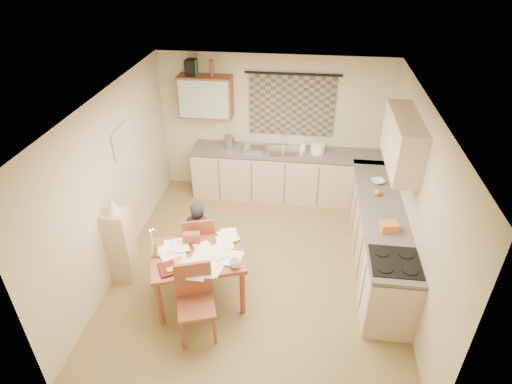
# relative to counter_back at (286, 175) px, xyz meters

# --- Properties ---
(floor) EXTENTS (4.00, 4.50, 0.02)m
(floor) POSITION_rel_counter_back_xyz_m (-0.26, -1.95, -0.46)
(floor) COLOR olive
(floor) RESTS_ON ground
(ceiling) EXTENTS (4.00, 4.50, 0.02)m
(ceiling) POSITION_rel_counter_back_xyz_m (-0.26, -1.95, 2.06)
(ceiling) COLOR white
(ceiling) RESTS_ON floor
(wall_back) EXTENTS (4.00, 0.02, 2.50)m
(wall_back) POSITION_rel_counter_back_xyz_m (-0.26, 0.31, 0.80)
(wall_back) COLOR beige
(wall_back) RESTS_ON floor
(wall_front) EXTENTS (4.00, 0.02, 2.50)m
(wall_front) POSITION_rel_counter_back_xyz_m (-0.26, -4.21, 0.80)
(wall_front) COLOR beige
(wall_front) RESTS_ON floor
(wall_left) EXTENTS (0.02, 4.50, 2.50)m
(wall_left) POSITION_rel_counter_back_xyz_m (-2.27, -1.95, 0.80)
(wall_left) COLOR beige
(wall_left) RESTS_ON floor
(wall_right) EXTENTS (0.02, 4.50, 2.50)m
(wall_right) POSITION_rel_counter_back_xyz_m (1.75, -1.95, 0.80)
(wall_right) COLOR beige
(wall_right) RESTS_ON floor
(window_blind) EXTENTS (1.45, 0.03, 1.05)m
(window_blind) POSITION_rel_counter_back_xyz_m (0.04, 0.27, 1.20)
(window_blind) COLOR navy
(window_blind) RESTS_ON wall_back
(curtain_rod) EXTENTS (1.60, 0.04, 0.04)m
(curtain_rod) POSITION_rel_counter_back_xyz_m (0.04, 0.25, 1.75)
(curtain_rod) COLOR black
(curtain_rod) RESTS_ON wall_back
(wall_cabinet) EXTENTS (0.90, 0.34, 0.70)m
(wall_cabinet) POSITION_rel_counter_back_xyz_m (-1.41, 0.13, 1.35)
(wall_cabinet) COLOR brown
(wall_cabinet) RESTS_ON wall_back
(wall_cabinet_glass) EXTENTS (0.84, 0.02, 0.64)m
(wall_cabinet_glass) POSITION_rel_counter_back_xyz_m (-1.41, -0.04, 1.35)
(wall_cabinet_glass) COLOR #99B2A5
(wall_cabinet_glass) RESTS_ON wall_back
(upper_cabinet_right) EXTENTS (0.34, 1.30, 0.70)m
(upper_cabinet_right) POSITION_rel_counter_back_xyz_m (1.57, -1.40, 1.40)
(upper_cabinet_right) COLOR tan
(upper_cabinet_right) RESTS_ON wall_right
(framed_print) EXTENTS (0.04, 0.50, 0.40)m
(framed_print) POSITION_rel_counter_back_xyz_m (-2.23, -1.55, 1.25)
(framed_print) COLOR beige
(framed_print) RESTS_ON wall_left
(print_canvas) EXTENTS (0.01, 0.42, 0.32)m
(print_canvas) POSITION_rel_counter_back_xyz_m (-2.20, -1.55, 1.25)
(print_canvas) COLOR beige
(print_canvas) RESTS_ON wall_left
(counter_back) EXTENTS (3.30, 0.62, 0.92)m
(counter_back) POSITION_rel_counter_back_xyz_m (0.00, 0.00, 0.00)
(counter_back) COLOR tan
(counter_back) RESTS_ON floor
(counter_right) EXTENTS (0.62, 2.95, 0.92)m
(counter_right) POSITION_rel_counter_back_xyz_m (1.44, -1.62, -0.00)
(counter_right) COLOR tan
(counter_right) RESTS_ON floor
(stove) EXTENTS (0.60, 0.60, 0.93)m
(stove) POSITION_rel_counter_back_xyz_m (1.44, -2.72, 0.01)
(stove) COLOR white
(stove) RESTS_ON floor
(sink) EXTENTS (0.63, 0.56, 0.10)m
(sink) POSITION_rel_counter_back_xyz_m (-0.03, -0.00, 0.43)
(sink) COLOR silver
(sink) RESTS_ON counter_back
(tap) EXTENTS (0.03, 0.03, 0.28)m
(tap) POSITION_rel_counter_back_xyz_m (-0.07, 0.18, 0.61)
(tap) COLOR silver
(tap) RESTS_ON counter_back
(dish_rack) EXTENTS (0.35, 0.30, 0.06)m
(dish_rack) POSITION_rel_counter_back_xyz_m (-0.57, 0.00, 0.50)
(dish_rack) COLOR silver
(dish_rack) RESTS_ON counter_back
(kettle) EXTENTS (0.23, 0.23, 0.24)m
(kettle) POSITION_rel_counter_back_xyz_m (-1.00, -0.00, 0.59)
(kettle) COLOR silver
(kettle) RESTS_ON counter_back
(mixing_bowl) EXTENTS (0.31, 0.31, 0.16)m
(mixing_bowl) POSITION_rel_counter_back_xyz_m (0.53, 0.00, 0.55)
(mixing_bowl) COLOR white
(mixing_bowl) RESTS_ON counter_back
(soap_bottle) EXTENTS (0.10, 0.10, 0.21)m
(soap_bottle) POSITION_rel_counter_back_xyz_m (0.27, 0.05, 0.57)
(soap_bottle) COLOR white
(soap_bottle) RESTS_ON counter_back
(bowl) EXTENTS (0.33, 0.33, 0.05)m
(bowl) POSITION_rel_counter_back_xyz_m (1.44, -0.90, 0.49)
(bowl) COLOR white
(bowl) RESTS_ON counter_right
(orange_bag) EXTENTS (0.25, 0.20, 0.12)m
(orange_bag) POSITION_rel_counter_back_xyz_m (1.44, -2.10, 0.53)
(orange_bag) COLOR orange
(orange_bag) RESTS_ON counter_right
(fruit_orange) EXTENTS (0.10, 0.10, 0.10)m
(fruit_orange) POSITION_rel_counter_back_xyz_m (1.39, -1.26, 0.52)
(fruit_orange) COLOR orange
(fruit_orange) RESTS_ON counter_right
(speaker) EXTENTS (0.18, 0.22, 0.26)m
(speaker) POSITION_rel_counter_back_xyz_m (-1.62, 0.13, 1.83)
(speaker) COLOR black
(speaker) RESTS_ON wall_cabinet
(bottle_green) EXTENTS (0.07, 0.07, 0.26)m
(bottle_green) POSITION_rel_counter_back_xyz_m (-1.56, 0.13, 1.83)
(bottle_green) COLOR #195926
(bottle_green) RESTS_ON wall_cabinet
(bottle_brown) EXTENTS (0.08, 0.08, 0.26)m
(bottle_brown) POSITION_rel_counter_back_xyz_m (-1.28, 0.13, 1.83)
(bottle_brown) COLOR brown
(bottle_brown) RESTS_ON wall_cabinet
(dining_table) EXTENTS (1.35, 1.17, 0.75)m
(dining_table) POSITION_rel_counter_back_xyz_m (-0.95, -2.66, -0.07)
(dining_table) COLOR brown
(dining_table) RESTS_ON floor
(chair_far) EXTENTS (0.54, 0.54, 0.96)m
(chair_far) POSITION_rel_counter_back_xyz_m (-1.08, -2.10, -0.15)
(chair_far) COLOR brown
(chair_far) RESTS_ON floor
(chair_near) EXTENTS (0.55, 0.55, 0.96)m
(chair_near) POSITION_rel_counter_back_xyz_m (-0.84, -3.25, -0.15)
(chair_near) COLOR brown
(chair_near) RESTS_ON floor
(person) EXTENTS (0.42, 0.28, 1.15)m
(person) POSITION_rel_counter_back_xyz_m (-1.07, -2.11, 0.12)
(person) COLOR black
(person) RESTS_ON floor
(shelf_stand) EXTENTS (0.32, 0.30, 1.09)m
(shelf_stand) POSITION_rel_counter_back_xyz_m (-2.10, -2.39, 0.09)
(shelf_stand) COLOR tan
(shelf_stand) RESTS_ON floor
(lampshade) EXTENTS (0.20, 0.20, 0.22)m
(lampshade) POSITION_rel_counter_back_xyz_m (-2.10, -2.39, 0.75)
(lampshade) COLOR beige
(lampshade) RESTS_ON shelf_stand
(letter_rack) EXTENTS (0.23, 0.14, 0.16)m
(letter_rack) POSITION_rel_counter_back_xyz_m (-1.06, -2.47, 0.38)
(letter_rack) COLOR brown
(letter_rack) RESTS_ON dining_table
(mug) EXTENTS (0.24, 0.24, 0.10)m
(mug) POSITION_rel_counter_back_xyz_m (-0.43, -2.84, 0.35)
(mug) COLOR white
(mug) RESTS_ON dining_table
(magazine) EXTENTS (0.41, 0.43, 0.02)m
(magazine) POSITION_rel_counter_back_xyz_m (-1.32, -3.04, 0.31)
(magazine) COLOR maroon
(magazine) RESTS_ON dining_table
(book) EXTENTS (0.26, 0.31, 0.02)m
(book) POSITION_rel_counter_back_xyz_m (-1.30, -2.86, 0.31)
(book) COLOR orange
(book) RESTS_ON dining_table
(orange_box) EXTENTS (0.14, 0.13, 0.04)m
(orange_box) POSITION_rel_counter_back_xyz_m (-1.17, -3.01, 0.32)
(orange_box) COLOR orange
(orange_box) RESTS_ON dining_table
(eyeglasses) EXTENTS (0.14, 0.09, 0.02)m
(eyeglasses) POSITION_rel_counter_back_xyz_m (-0.70, -2.90, 0.31)
(eyeglasses) COLOR black
(eyeglasses) RESTS_ON dining_table
(candle_holder) EXTENTS (0.08, 0.08, 0.18)m
(candle_holder) POSITION_rel_counter_back_xyz_m (-1.42, -2.77, 0.39)
(candle_holder) COLOR silver
(candle_holder) RESTS_ON dining_table
(candle) EXTENTS (0.03, 0.03, 0.22)m
(candle) POSITION_rel_counter_back_xyz_m (-1.47, -2.78, 0.59)
(candle) COLOR white
(candle) RESTS_ON dining_table
(candle_flame) EXTENTS (0.02, 0.02, 0.02)m
(candle_flame) POSITION_rel_counter_back_xyz_m (-1.43, -2.77, 0.71)
(candle_flame) COLOR #FFCC66
(candle_flame) RESTS_ON dining_table
(papers) EXTENTS (1.15, 1.06, 0.03)m
(papers) POSITION_rel_counter_back_xyz_m (-0.86, -2.69, 0.31)
(papers) COLOR white
(papers) RESTS_ON dining_table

